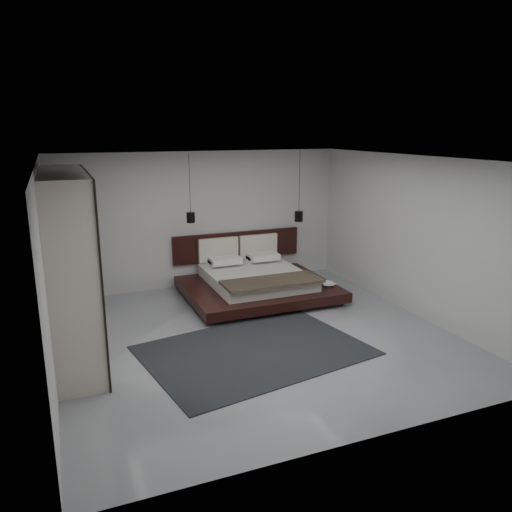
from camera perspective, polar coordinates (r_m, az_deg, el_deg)
name	(u,v)px	position (r m, az deg, el deg)	size (l,w,h in m)	color
floor	(256,336)	(8.13, 0.05, -9.11)	(6.00, 6.00, 0.00)	#919398
ceiling	(256,159)	(7.47, 0.06, 11.00)	(6.00, 6.00, 0.00)	white
wall_back	(202,220)	(10.46, -6.17, 4.17)	(6.00, 6.00, 0.00)	beige
wall_front	(369,318)	(5.15, 12.82, -6.93)	(6.00, 6.00, 0.00)	beige
wall_left	(47,272)	(7.15, -22.82, -1.69)	(6.00, 6.00, 0.00)	beige
wall_right	(414,236)	(9.21, 17.62, 2.17)	(6.00, 6.00, 0.00)	beige
lattice_screen	(50,241)	(9.56, -22.44, 1.56)	(0.05, 0.90, 2.60)	black
bed	(256,281)	(9.95, -0.06, -2.85)	(2.84, 2.42, 1.09)	black
book_lower	(323,284)	(9.88, 7.69, -3.21)	(0.22, 0.30, 0.03)	#99724C
book_upper	(323,283)	(9.84, 7.68, -3.13)	(0.20, 0.27, 0.02)	#99724C
pendant_left	(191,217)	(9.71, -7.47, 4.43)	(0.16, 0.16, 1.32)	black
pendant_right	(299,216)	(10.56, 4.91, 4.57)	(0.17, 0.17, 1.46)	black
wardrobe	(70,266)	(7.55, -20.50, -1.13)	(0.64, 2.73, 2.68)	beige
rug	(255,350)	(7.62, -0.16, -10.73)	(3.18, 2.27, 0.01)	black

